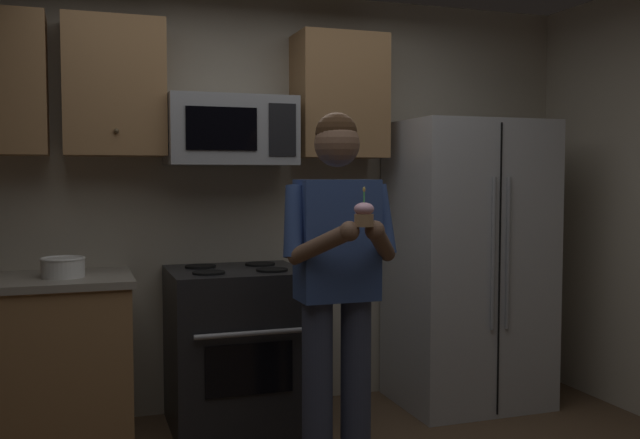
{
  "coord_description": "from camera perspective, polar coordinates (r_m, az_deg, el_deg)",
  "views": [
    {
      "loc": [
        -1.01,
        -2.66,
        1.46
      ],
      "look_at": [
        0.09,
        0.54,
        1.25
      ],
      "focal_mm": 40.02,
      "sensor_mm": 36.0,
      "label": 1
    }
  ],
  "objects": [
    {
      "name": "wall_back",
      "position": [
        4.53,
        -5.98,
        1.5
      ],
      "size": [
        4.4,
        0.1,
        2.6
      ],
      "primitive_type": "cube",
      "color": "#B7AD99",
      "rests_on": "ground"
    },
    {
      "name": "oven_range",
      "position": [
        4.23,
        -6.72,
        -10.13
      ],
      "size": [
        0.76,
        0.7,
        0.93
      ],
      "color": "black",
      "rests_on": "ground"
    },
    {
      "name": "microwave",
      "position": [
        4.24,
        -7.18,
        7.03
      ],
      "size": [
        0.74,
        0.41,
        0.4
      ],
      "color": "#9EA0A5"
    },
    {
      "name": "refrigerator",
      "position": [
        4.66,
        11.72,
        -3.43
      ],
      "size": [
        0.9,
        0.75,
        1.8
      ],
      "color": "#B7BABF",
      "rests_on": "ground"
    },
    {
      "name": "cabinet_row_upper",
      "position": [
        4.23,
        -15.12,
        10.07
      ],
      "size": [
        2.78,
        0.36,
        0.76
      ],
      "color": "#9E7247"
    },
    {
      "name": "bowl_large_white",
      "position": [
        4.02,
        -19.87,
        -3.57
      ],
      "size": [
        0.23,
        0.23,
        0.11
      ],
      "color": "white",
      "rests_on": "counter_left"
    },
    {
      "name": "person",
      "position": [
        3.44,
        1.42,
        -4.23
      ],
      "size": [
        0.6,
        0.48,
        1.76
      ],
      "color": "#383F59",
      "rests_on": "ground"
    },
    {
      "name": "cupcake",
      "position": [
        3.1,
        3.54,
        0.43
      ],
      "size": [
        0.09,
        0.09,
        0.17
      ],
      "color": "#A87F56"
    }
  ]
}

